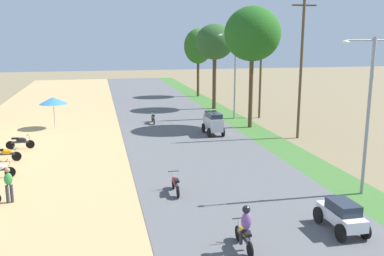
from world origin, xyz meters
TOP-DOWN VIEW (x-y plane):
  - parked_motorbike_fourth at (-11.60, 19.48)m, footprint 1.80×0.54m
  - parked_motorbike_fifth at (-11.24, 22.40)m, footprint 1.80×0.54m
  - vendor_umbrella at (-9.65, 28.78)m, footprint 2.20×2.20m
  - pedestrian_on_shoulder at (-10.14, 12.58)m, footprint 0.42×0.34m
  - median_tree_nearest at (5.87, 25.76)m, footprint 4.42×4.42m
  - median_tree_second at (5.45, 35.34)m, footprint 3.83×3.83m
  - median_tree_third at (5.98, 44.86)m, footprint 3.45×3.45m
  - streetlamp_near at (5.80, 10.24)m, footprint 3.16×0.20m
  - streetlamp_mid at (5.80, 29.69)m, footprint 3.16×0.20m
  - utility_pole_near at (8.23, 29.80)m, footprint 1.80×0.20m
  - utility_pole_far at (8.06, 21.61)m, footprint 1.80×0.20m
  - car_sedan_white at (2.65, 6.85)m, footprint 1.10×2.26m
  - car_van_silver at (2.22, 23.79)m, footprint 1.19×2.41m
  - motorbike_foreground_rider at (-1.40, 6.22)m, footprint 0.54×1.80m
  - motorbike_ahead_second at (-2.75, 12.15)m, footprint 0.54×1.80m
  - motorbike_ahead_third at (-1.66, 29.01)m, footprint 0.54×1.80m

SIDE VIEW (x-z plane):
  - parked_motorbike_fourth at x=-11.60m, z-range 0.08..1.02m
  - parked_motorbike_fifth at x=-11.24m, z-range 0.08..1.02m
  - motorbike_ahead_second at x=-2.75m, z-range 0.10..1.04m
  - motorbike_ahead_third at x=-1.66m, z-range 0.10..1.04m
  - car_sedan_white at x=2.65m, z-range 0.15..1.34m
  - motorbike_foreground_rider at x=-1.40m, z-range 0.03..1.69m
  - pedestrian_on_shoulder at x=-10.14m, z-range 0.15..1.77m
  - car_van_silver at x=2.22m, z-range 0.19..1.86m
  - vendor_umbrella at x=-9.65m, z-range 1.05..3.57m
  - streetlamp_near at x=5.80m, z-range 0.64..7.87m
  - streetlamp_mid at x=5.80m, z-range 0.65..8.25m
  - utility_pole_near at x=8.23m, z-range 0.19..9.70m
  - utility_pole_far at x=8.06m, z-range 0.19..10.11m
  - median_tree_third at x=5.98m, z-range 2.03..10.25m
  - median_tree_second at x=5.45m, z-range 2.49..11.00m
  - median_tree_nearest at x=5.87m, z-range 2.69..12.27m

